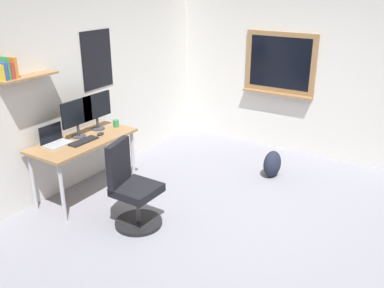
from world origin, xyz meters
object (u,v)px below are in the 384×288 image
object	(u,v)px
desk	(84,145)
monitor_primary	(77,116)
monitor_secondary	(97,109)
computer_mouse	(100,134)
keyboard	(84,141)
coffee_mug	(116,123)
backpack	(272,164)
laptop	(55,140)
office_chair	(132,190)

from	to	relation	value
desk	monitor_primary	bearing A→B (deg)	71.70
monitor_secondary	computer_mouse	world-z (taller)	monitor_secondary
keyboard	monitor_primary	bearing A→B (deg)	60.82
coffee_mug	backpack	bearing A→B (deg)	-55.70
laptop	keyboard	distance (m)	0.32
office_chair	keyboard	world-z (taller)	office_chair
laptop	backpack	xyz separation A→B (m)	(2.01, -1.89, -0.61)
desk	office_chair	size ratio (longest dim) A/B	1.37
office_chair	backpack	world-z (taller)	office_chair
desk	monitor_primary	xyz separation A→B (m)	(0.03, 0.10, 0.35)
laptop	monitor_primary	distance (m)	0.39
desk	backpack	xyz separation A→B (m)	(1.72, -1.74, -0.47)
coffee_mug	monitor_secondary	bearing A→B (deg)	147.10
desk	monitor_primary	world-z (taller)	monitor_primary
keyboard	coffee_mug	bearing A→B (deg)	4.63
office_chair	computer_mouse	bearing A→B (deg)	62.55
desk	computer_mouse	distance (m)	0.25
backpack	keyboard	bearing A→B (deg)	137.05
office_chair	coffee_mug	distance (m)	1.24
office_chair	laptop	xyz separation A→B (m)	(-0.07, 1.07, 0.38)
computer_mouse	backpack	bearing A→B (deg)	-47.83
office_chair	computer_mouse	xyz separation A→B (m)	(0.44, 0.85, 0.34)
keyboard	backpack	distance (m)	2.50
backpack	monitor_primary	bearing A→B (deg)	132.57
office_chair	monitor_primary	xyz separation A→B (m)	(0.26, 1.02, 0.60)
laptop	computer_mouse	distance (m)	0.56
office_chair	desk	bearing A→B (deg)	76.31
keyboard	coffee_mug	xyz separation A→B (m)	(0.62, 0.05, 0.04)
keyboard	computer_mouse	world-z (taller)	computer_mouse
office_chair	computer_mouse	world-z (taller)	office_chair
desk	coffee_mug	distance (m)	0.57
laptop	backpack	world-z (taller)	laptop
monitor_secondary	computer_mouse	size ratio (longest dim) A/B	4.46
laptop	monitor_secondary	distance (m)	0.69
monitor_primary	monitor_secondary	size ratio (longest dim) A/B	1.00
monitor_primary	coffee_mug	distance (m)	0.58
monitor_primary	keyboard	size ratio (longest dim) A/B	1.25
coffee_mug	office_chair	bearing A→B (deg)	-130.93
desk	coffee_mug	xyz separation A→B (m)	(0.55, -0.03, 0.13)
monitor_secondary	coffee_mug	size ratio (longest dim) A/B	5.04
keyboard	backpack	world-z (taller)	keyboard
desk	office_chair	distance (m)	0.98
keyboard	backpack	xyz separation A→B (m)	(1.79, -1.66, -0.56)
desk	laptop	size ratio (longest dim) A/B	4.21
office_chair	monitor_primary	size ratio (longest dim) A/B	2.05
desk	computer_mouse	bearing A→B (deg)	-19.63
keyboard	computer_mouse	bearing A→B (deg)	0.00
laptop	monitor_primary	size ratio (longest dim) A/B	0.67
computer_mouse	coffee_mug	distance (m)	0.34
monitor_primary	office_chair	bearing A→B (deg)	-104.15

